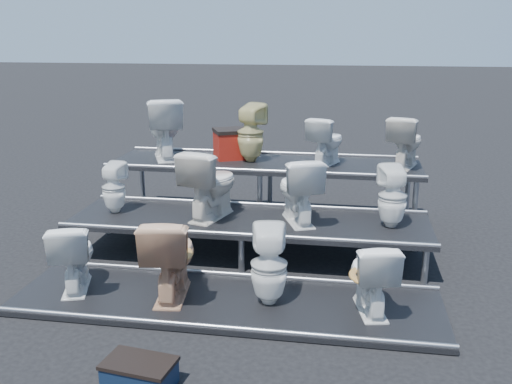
% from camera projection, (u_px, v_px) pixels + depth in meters
% --- Properties ---
extents(ground, '(80.00, 80.00, 0.00)m').
position_uv_depth(ground, '(249.00, 255.00, 6.84)').
color(ground, black).
rests_on(ground, ground).
extents(tier_front, '(4.20, 1.20, 0.06)m').
position_uv_depth(tier_front, '(226.00, 302.00, 5.60)').
color(tier_front, black).
rests_on(tier_front, ground).
extents(tier_mid, '(4.20, 1.20, 0.46)m').
position_uv_depth(tier_mid, '(249.00, 237.00, 6.78)').
color(tier_mid, black).
rests_on(tier_mid, ground).
extents(tier_back, '(4.20, 1.20, 0.86)m').
position_uv_depth(tier_back, '(265.00, 192.00, 7.96)').
color(tier_back, black).
rests_on(tier_back, ground).
extents(toilet_0, '(0.60, 0.80, 0.72)m').
position_uv_depth(toilet_0, '(73.00, 255.00, 5.74)').
color(toilet_0, white).
rests_on(toilet_0, tier_front).
extents(toilet_1, '(0.56, 0.87, 0.84)m').
position_uv_depth(toilet_1, '(170.00, 256.00, 5.56)').
color(toilet_1, tan).
rests_on(toilet_1, tier_front).
extents(toilet_2, '(0.40, 0.41, 0.78)m').
position_uv_depth(toilet_2, '(269.00, 265.00, 5.42)').
color(toilet_2, white).
rests_on(toilet_2, tier_front).
extents(toilet_3, '(0.53, 0.76, 0.71)m').
position_uv_depth(toilet_3, '(371.00, 275.00, 5.28)').
color(toilet_3, white).
rests_on(toilet_3, tier_front).
extents(toilet_4, '(0.31, 0.32, 0.62)m').
position_uv_depth(toilet_4, '(114.00, 188.00, 6.89)').
color(toilet_4, white).
rests_on(toilet_4, tier_mid).
extents(toilet_5, '(0.67, 0.91, 0.83)m').
position_uv_depth(toilet_5, '(210.00, 183.00, 6.68)').
color(toilet_5, silver).
rests_on(toilet_5, tier_mid).
extents(toilet_6, '(0.68, 0.86, 0.77)m').
position_uv_depth(toilet_6, '(298.00, 190.00, 6.52)').
color(toilet_6, white).
rests_on(toilet_6, tier_mid).
extents(toilet_7, '(0.39, 0.40, 0.71)m').
position_uv_depth(toilet_7, '(393.00, 196.00, 6.36)').
color(toilet_7, white).
rests_on(toilet_7, tier_mid).
extents(toilet_8, '(0.77, 0.96, 0.86)m').
position_uv_depth(toilet_8, '(164.00, 128.00, 7.95)').
color(toilet_8, white).
rests_on(toilet_8, tier_back).
extents(toilet_9, '(0.47, 0.47, 0.80)m').
position_uv_depth(toilet_9, '(251.00, 133.00, 7.77)').
color(toilet_9, '#D2C682').
rests_on(toilet_9, tier_back).
extents(toilet_10, '(0.57, 0.72, 0.64)m').
position_uv_depth(toilet_10, '(326.00, 141.00, 7.63)').
color(toilet_10, white).
rests_on(toilet_10, tier_back).
extents(toilet_11, '(0.58, 0.76, 0.68)m').
position_uv_depth(toilet_11, '(406.00, 142.00, 7.46)').
color(toilet_11, silver).
rests_on(toilet_11, tier_back).
extents(red_crate, '(0.63, 0.59, 0.37)m').
position_uv_depth(red_crate, '(234.00, 145.00, 8.04)').
color(red_crate, maroon).
rests_on(red_crate, tier_back).
extents(step_stool, '(0.55, 0.38, 0.18)m').
position_uv_depth(step_stool, '(140.00, 375.00, 4.30)').
color(step_stool, black).
rests_on(step_stool, ground).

